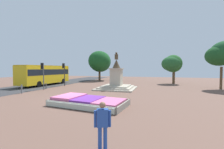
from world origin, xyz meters
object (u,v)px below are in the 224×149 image
kerb_bollard_mid_b (22,89)px  traffic_light_mid_block (43,71)px  flower_planter (87,102)px  statue_monument (116,82)px  city_bus (45,74)px  kerb_bollard_north (46,86)px  traffic_light_far_corner (64,70)px  pedestrian_with_handbag (103,123)px

kerb_bollard_mid_b → traffic_light_mid_block: bearing=88.0°
flower_planter → statue_monument: bearing=91.3°
city_bus → kerb_bollard_north: 5.28m
traffic_light_far_corner → kerb_bollard_north: traffic_light_far_corner is taller
flower_planter → city_bus: (-12.72, 10.44, 1.60)m
statue_monument → pedestrian_with_handbag: (3.48, -14.73, -0.04)m
city_bus → kerb_bollard_mid_b: 8.53m
traffic_light_mid_block → pedestrian_with_handbag: size_ratio=2.10×
statue_monument → flower_planter: bearing=-88.7°
traffic_light_far_corner → city_bus: size_ratio=0.38×
flower_planter → pedestrian_with_handbag: pedestrian_with_handbag is taller
city_bus → kerb_bollard_north: city_bus is taller
traffic_light_mid_block → kerb_bollard_mid_b: size_ratio=3.54×
traffic_light_far_corner → kerb_bollard_mid_b: (-0.13, -7.68, -1.99)m
statue_monument → traffic_light_far_corner: bearing=172.4°
traffic_light_far_corner → city_bus: (-3.57, 0.01, -0.64)m
city_bus → kerb_bollard_north: bearing=-48.4°
city_bus → traffic_light_mid_block: bearing=-52.1°
flower_planter → city_bus: size_ratio=0.62×
city_bus → kerb_bollard_mid_b: bearing=-65.9°
flower_planter → kerb_bollard_north: kerb_bollard_north is taller
pedestrian_with_handbag → traffic_light_far_corner: bearing=127.9°
traffic_light_mid_block → traffic_light_far_corner: (0.02, 4.56, 0.11)m
city_bus → pedestrian_with_handbag: city_bus is taller
pedestrian_with_handbag → city_bus: bearing=135.1°
statue_monument → traffic_light_mid_block: (-8.95, -3.38, 1.41)m
pedestrian_with_handbag → kerb_bollard_mid_b: bearing=146.7°
city_bus → kerb_bollard_mid_b: city_bus is taller
traffic_light_mid_block → kerb_bollard_north: traffic_light_mid_block is taller
flower_planter → traffic_light_far_corner: bearing=131.2°
statue_monument → kerb_bollard_north: bearing=-164.1°
traffic_light_far_corner → city_bus: traffic_light_far_corner is taller
city_bus → kerb_bollard_north: size_ratio=11.81×
city_bus → pedestrian_with_handbag: (15.99, -15.93, -0.92)m
pedestrian_with_handbag → kerb_bollard_north: 17.51m
kerb_bollard_north → flower_planter: bearing=-35.4°
kerb_bollard_north → traffic_light_mid_block: bearing=-76.7°
statue_monument → traffic_light_far_corner: 9.14m
city_bus → kerb_bollard_mid_b: (3.44, -7.69, -1.35)m
pedestrian_with_handbag → flower_planter: bearing=120.8°
traffic_light_mid_block → city_bus: traffic_light_mid_block is taller
kerb_bollard_mid_b → city_bus: bearing=114.1°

